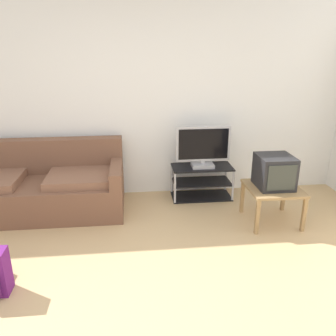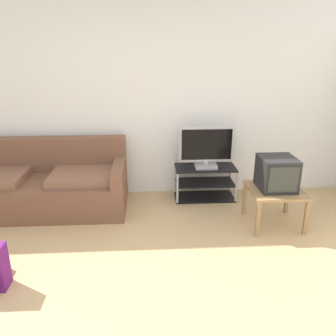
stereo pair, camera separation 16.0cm
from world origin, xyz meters
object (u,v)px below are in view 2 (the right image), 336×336
couch (42,185)px  side_table (275,194)px  crt_tv (277,173)px  tv_stand (205,182)px  flat_tv (206,148)px

couch → side_table: couch is taller
couch → crt_tv: 2.88m
tv_stand → side_table: size_ratio=1.36×
couch → tv_stand: couch is taller
crt_tv → tv_stand: bearing=131.9°
tv_stand → flat_tv: size_ratio=1.13×
side_table → crt_tv: bearing=90.0°
tv_stand → flat_tv: flat_tv is taller
tv_stand → crt_tv: 1.10m
couch → crt_tv: size_ratio=5.13×
couch → flat_tv: flat_tv is taller
flat_tv → side_table: flat_tv is taller
flat_tv → side_table: 1.07m
side_table → tv_stand: bearing=131.3°
flat_tv → couch: bearing=-175.5°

